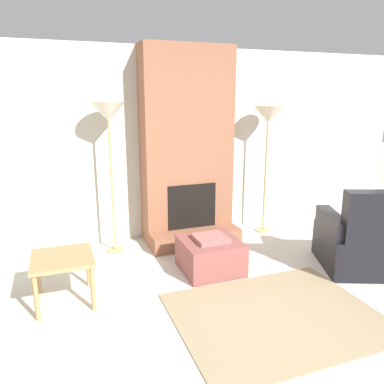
{
  "coord_description": "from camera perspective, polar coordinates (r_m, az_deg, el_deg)",
  "views": [
    {
      "loc": [
        -1.67,
        -2.04,
        1.95
      ],
      "look_at": [
        0.0,
        2.51,
        0.71
      ],
      "focal_mm": 35.0,
      "sensor_mm": 36.0,
      "label": 1
    }
  ],
  "objects": [
    {
      "name": "area_rug",
      "position": [
        3.69,
        12.75,
        -17.87
      ],
      "size": [
        1.84,
        1.45,
        0.01
      ],
      "primitive_type": "cube",
      "color": "#9E8966",
      "rests_on": "ground_plane"
    },
    {
      "name": "wall_back",
      "position": [
        5.31,
        -1.69,
        7.29
      ],
      "size": [
        7.36,
        0.06,
        2.6
      ],
      "primitive_type": "cube",
      "color": "beige",
      "rests_on": "ground_plane"
    },
    {
      "name": "floor_lamp_left",
      "position": [
        4.66,
        -12.63,
        11.01
      ],
      "size": [
        0.41,
        0.41,
        1.9
      ],
      "color": "tan",
      "rests_on": "ground_plane"
    },
    {
      "name": "ottoman",
      "position": [
        4.35,
        2.8,
        -9.54
      ],
      "size": [
        0.65,
        0.64,
        0.42
      ],
      "color": "#8C4C47",
      "rests_on": "ground_plane"
    },
    {
      "name": "armchair",
      "position": [
        4.76,
        24.94,
        -7.25
      ],
      "size": [
        1.17,
        1.15,
        1.0
      ],
      "rotation": [
        0.0,
        0.0,
        2.75
      ],
      "color": "black",
      "rests_on": "ground_plane"
    },
    {
      "name": "fireplace",
      "position": [
        5.08,
        -0.73,
        6.13
      ],
      "size": [
        1.22,
        0.74,
        2.6
      ],
      "color": "#935B42",
      "rests_on": "ground_plane"
    },
    {
      "name": "floor_lamp_right",
      "position": [
        5.42,
        11.54,
        10.82
      ],
      "size": [
        0.41,
        0.41,
        1.83
      ],
      "color": "tan",
      "rests_on": "ground_plane"
    },
    {
      "name": "side_table",
      "position": [
        3.84,
        -19.12,
        -10.19
      ],
      "size": [
        0.57,
        0.57,
        0.48
      ],
      "color": "tan",
      "rests_on": "ground_plane"
    },
    {
      "name": "ground_plane",
      "position": [
        3.28,
        16.63,
        -22.79
      ],
      "size": [
        24.0,
        24.0,
        0.0
      ],
      "primitive_type": "plane",
      "color": "beige"
    }
  ]
}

